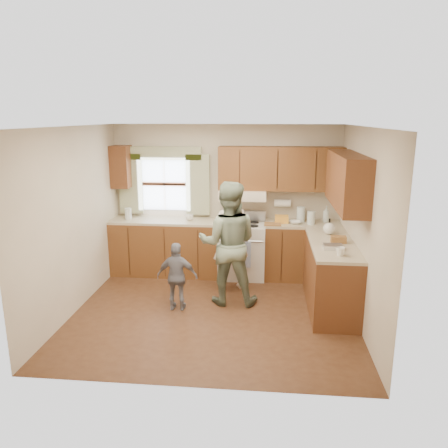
# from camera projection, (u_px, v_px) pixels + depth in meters

# --- Properties ---
(room) EXTENTS (3.80, 3.80, 3.80)m
(room) POSITION_uv_depth(u_px,v_px,m) (213.00, 224.00, 5.73)
(room) COLOR #422414
(room) RESTS_ON ground
(kitchen_fixtures) EXTENTS (3.80, 2.25, 2.15)m
(kitchen_fixtures) POSITION_uv_depth(u_px,v_px,m) (261.00, 234.00, 6.81)
(kitchen_fixtures) COLOR #40250D
(kitchen_fixtures) RESTS_ON ground
(stove) EXTENTS (0.76, 0.67, 1.07)m
(stove) POSITION_uv_depth(u_px,v_px,m) (242.00, 249.00, 7.27)
(stove) COLOR silver
(stove) RESTS_ON ground
(woman_left) EXTENTS (0.68, 0.57, 1.59)m
(woman_left) POSITION_uv_depth(u_px,v_px,m) (231.00, 240.00, 6.64)
(woman_left) COLOR white
(woman_left) RESTS_ON ground
(woman_right) EXTENTS (0.87, 0.68, 1.76)m
(woman_right) POSITION_uv_depth(u_px,v_px,m) (228.00, 243.00, 6.14)
(woman_right) COLOR #233A26
(woman_right) RESTS_ON ground
(child) EXTENTS (0.56, 0.23, 0.96)m
(child) POSITION_uv_depth(u_px,v_px,m) (177.00, 277.00, 5.99)
(child) COLOR slate
(child) RESTS_ON ground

